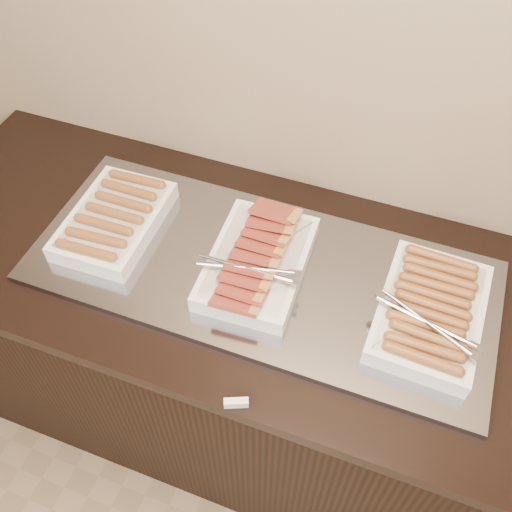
% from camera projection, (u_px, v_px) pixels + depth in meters
% --- Properties ---
extents(counter, '(2.06, 0.76, 0.90)m').
position_uv_depth(counter, '(262.00, 359.00, 1.83)').
color(counter, black).
rests_on(counter, ground).
extents(warming_tray, '(1.20, 0.50, 0.02)m').
position_uv_depth(warming_tray, '(260.00, 272.00, 1.48)').
color(warming_tray, gray).
rests_on(warming_tray, counter).
extents(dish_left, '(0.23, 0.34, 0.07)m').
position_uv_depth(dish_left, '(115.00, 220.00, 1.54)').
color(dish_left, white).
rests_on(dish_left, warming_tray).
extents(dish_center, '(0.27, 0.38, 0.09)m').
position_uv_depth(dish_center, '(257.00, 261.00, 1.45)').
color(dish_center, white).
rests_on(dish_center, warming_tray).
extents(dish_right, '(0.27, 0.36, 0.08)m').
position_uv_depth(dish_right, '(430.00, 312.00, 1.35)').
color(dish_right, white).
rests_on(dish_right, warming_tray).
extents(label_holder, '(0.06, 0.04, 0.02)m').
position_uv_depth(label_holder, '(236.00, 403.00, 1.25)').
color(label_holder, white).
rests_on(label_holder, counter).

